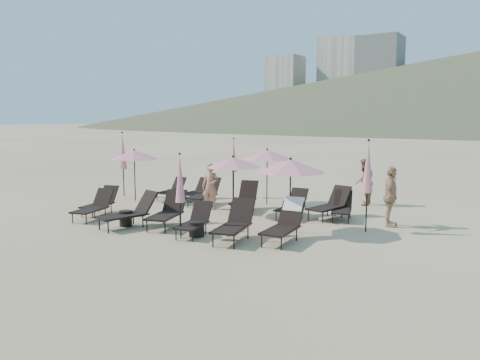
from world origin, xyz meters
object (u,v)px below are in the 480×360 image
Objects in this scene: lounger_3 at (168,211)px; umbrella_closed_1 at (368,168)px; lounger_8 at (205,193)px; umbrella_open_1 at (233,162)px; lounger_1 at (94,206)px; lounger_4 at (195,221)px; umbrella_open_3 at (267,155)px; beachgoer_c at (390,197)px; umbrella_closed_0 at (180,179)px; side_table_0 at (126,218)px; lounger_6 at (172,189)px; umbrella_closed_3 at (234,156)px; lounger_7 at (196,190)px; lounger_9 at (245,198)px; lounger_0 at (101,202)px; lounger_12 at (330,204)px; beachgoer_b at (364,182)px; lounger_5 at (285,222)px; umbrella_open_0 at (134,155)px; umbrella_closed_2 at (123,152)px; side_table_1 at (197,229)px; beachgoer_a at (210,186)px; lounger_11 at (342,207)px; lounger_2 at (130,211)px; umbrella_open_2 at (291,166)px; lounger_13 at (235,222)px.

umbrella_closed_1 is (5.27, 2.68, 1.40)m from lounger_3.
umbrella_open_1 is (2.05, -1.06, 1.35)m from lounger_8.
lounger_3 reaches higher than lounger_1.
umbrella_open_3 reaches higher than lounger_4.
lounger_1 is 0.94× the size of beachgoer_c.
umbrella_closed_0 is 2.79m from side_table_0.
umbrella_closed_3 is at bearing 36.98° from lounger_6.
lounger_9 is at bearing -17.35° from lounger_7.
beachgoer_c is (7.01, 0.18, 0.46)m from lounger_8.
lounger_6 is at bearing 75.55° from lounger_0.
lounger_3 reaches higher than lounger_12.
lounger_3 reaches higher than lounger_9.
umbrella_closed_1 is at bearing 9.08° from beachgoer_b.
lounger_5 reaches higher than lounger_6.
umbrella_open_1 is (4.94, -0.22, -0.05)m from umbrella_open_0.
umbrella_closed_2 reaches higher than side_table_1.
lounger_0 is 3.87m from beachgoer_a.
umbrella_closed_0 is (-2.36, -4.83, 1.17)m from lounger_12.
lounger_1 is 0.80× the size of umbrella_open_3.
lounger_4 is at bearing -96.08° from lounger_9.
lounger_11 is 0.65× the size of umbrella_closed_3.
lounger_2 is 1.05× the size of beachgoer_c.
lounger_7 is 6.66m from umbrella_open_2.
umbrella_closed_1 is (4.73, -0.81, 1.41)m from lounger_9.
lounger_13 is at bearing -19.44° from beachgoer_b.
lounger_9 is 1.04× the size of beachgoer_b.
beachgoer_c is at bearing 38.75° from lounger_13.
lounger_12 is at bearing -12.81° from beachgoer_b.
umbrella_open_2 is (6.23, 1.91, 1.49)m from lounger_1.
lounger_7 is at bearing -166.08° from umbrella_open_3.
lounger_2 is 3.57m from lounger_13.
umbrella_open_2 reaches higher than umbrella_open_3.
lounger_5 is 4.22× the size of side_table_1.
lounger_9 is at bearing 62.79° from lounger_3.
beachgoer_b is (5.19, 1.27, -0.86)m from umbrella_closed_3.
beachgoer_b is (3.21, 3.47, 0.43)m from lounger_9.
beachgoer_b reaches higher than lounger_5.
lounger_9 is 3.87m from umbrella_open_2.
umbrella_closed_2 is (-4.14, -0.30, 1.46)m from lounger_8.
lounger_6 is 0.81× the size of lounger_12.
lounger_0 is 1.00× the size of beachgoer_a.
lounger_12 is 0.91× the size of umbrella_open_1.
umbrella_closed_0 reaches higher than side_table_1.
umbrella_closed_3 is at bearing 92.80° from side_table_0.
lounger_8 is at bearing -37.51° from lounger_7.
beachgoer_c is at bearing -4.95° from lounger_6.
umbrella_open_3 is (-2.06, 5.26, 1.43)m from lounger_13.
lounger_1 is 0.95× the size of lounger_5.
umbrella_closed_2 is 8.14m from side_table_1.
umbrella_closed_1 is 0.98× the size of umbrella_closed_2.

